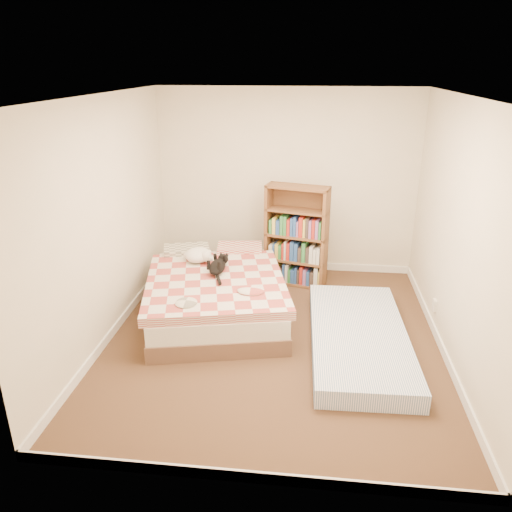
# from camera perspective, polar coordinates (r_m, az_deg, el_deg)

# --- Properties ---
(room) EXTENTS (3.51, 4.01, 2.51)m
(room) POSITION_cam_1_polar(r_m,az_deg,el_deg) (4.96, 2.18, 2.61)
(room) COLOR #42281C
(room) RESTS_ON ground
(bed) EXTENTS (1.88, 2.35, 0.56)m
(bed) POSITION_cam_1_polar(r_m,az_deg,el_deg) (5.91, -4.56, -4.13)
(bed) COLOR brown
(bed) RESTS_ON room
(bookshelf) EXTENTS (0.87, 0.46, 1.34)m
(bookshelf) POSITION_cam_1_polar(r_m,az_deg,el_deg) (6.59, 4.59, 1.02)
(bookshelf) COLOR brown
(bookshelf) RESTS_ON room
(floor_mattress) EXTENTS (1.03, 2.18, 0.19)m
(floor_mattress) POSITION_cam_1_polar(r_m,az_deg,el_deg) (5.38, 11.62, -9.13)
(floor_mattress) COLOR #718DBC
(floor_mattress) RESTS_ON room
(black_cat) EXTENTS (0.25, 0.68, 0.15)m
(black_cat) POSITION_cam_1_polar(r_m,az_deg,el_deg) (5.83, -4.35, -1.10)
(black_cat) COLOR black
(black_cat) RESTS_ON bed
(white_dog) EXTENTS (0.39, 0.41, 0.17)m
(white_dog) POSITION_cam_1_polar(r_m,az_deg,el_deg) (6.12, -6.58, 0.09)
(white_dog) COLOR white
(white_dog) RESTS_ON bed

